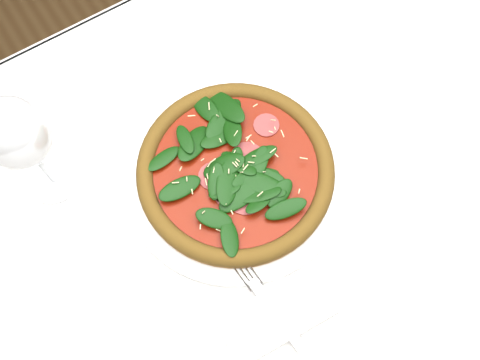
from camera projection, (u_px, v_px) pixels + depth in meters
ground at (248, 277)px, 1.51m from camera, size 6.00×6.00×0.00m
dining_table at (254, 197)px, 0.91m from camera, size 1.21×0.81×0.75m
plate at (236, 174)px, 0.81m from camera, size 0.34×0.34×0.01m
pizza at (235, 168)px, 0.79m from camera, size 0.30×0.30×0.04m
wine_glass at (16, 135)px, 0.67m from camera, size 0.09×0.09×0.21m
napkin at (277, 316)px, 0.73m from camera, size 0.16×0.08×0.01m
fork at (265, 299)px, 0.73m from camera, size 0.03×0.15×0.00m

